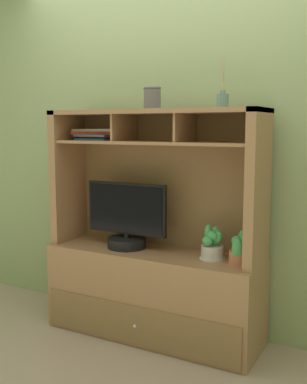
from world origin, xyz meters
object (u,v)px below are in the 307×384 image
(potted_orchid, at_px, (212,246))
(ceramic_vase, at_px, (152,98))
(tv_monitor, at_px, (127,222))
(diffuser_bottle, at_px, (223,100))
(media_console, at_px, (154,270))
(potted_fern, at_px, (240,251))
(magazine_stack_left, at_px, (100,134))

(potted_orchid, distance_m, ceramic_vase, 1.03)
(tv_monitor, height_order, ceramic_vase, ceramic_vase)
(tv_monitor, xyz_separation_m, diffuser_bottle, (0.68, 0.00, 0.82))
(diffuser_bottle, relative_size, ceramic_vase, 2.06)
(media_console, relative_size, potted_fern, 7.31)
(potted_fern, bearing_deg, ceramic_vase, 177.42)
(media_console, height_order, potted_orchid, media_console)
(tv_monitor, height_order, potted_fern, tv_monitor)
(media_console, bearing_deg, tv_monitor, -173.16)
(diffuser_bottle, distance_m, ceramic_vase, 0.48)
(ceramic_vase, bearing_deg, media_console, 90.00)
(media_console, relative_size, diffuser_bottle, 5.17)
(potted_orchid, relative_size, magazine_stack_left, 0.61)
(diffuser_bottle, bearing_deg, media_console, 177.48)
(potted_fern, height_order, magazine_stack_left, magazine_stack_left)
(diffuser_bottle, xyz_separation_m, ceramic_vase, (-0.48, -0.00, 0.03))
(magazine_stack_left, bearing_deg, tv_monitor, -14.49)
(tv_monitor, bearing_deg, diffuser_bottle, 0.27)
(potted_fern, relative_size, ceramic_vase, 1.46)
(diffuser_bottle, bearing_deg, magazine_stack_left, 176.09)
(media_console, distance_m, diffuser_bottle, 1.23)
(potted_orchid, distance_m, potted_fern, 0.20)
(potted_orchid, bearing_deg, magazine_stack_left, 176.78)
(magazine_stack_left, height_order, diffuser_bottle, diffuser_bottle)
(media_console, bearing_deg, potted_orchid, -0.90)
(potted_orchid, xyz_separation_m, magazine_stack_left, (-0.89, 0.05, 0.69))
(magazine_stack_left, bearing_deg, potted_fern, -4.98)
(tv_monitor, distance_m, potted_fern, 0.83)
(potted_fern, bearing_deg, tv_monitor, 178.13)
(media_console, bearing_deg, magazine_stack_left, 174.66)
(potted_fern, xyz_separation_m, diffuser_bottle, (-0.14, 0.03, 0.91))
(media_console, xyz_separation_m, magazine_stack_left, (-0.47, 0.04, 0.92))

